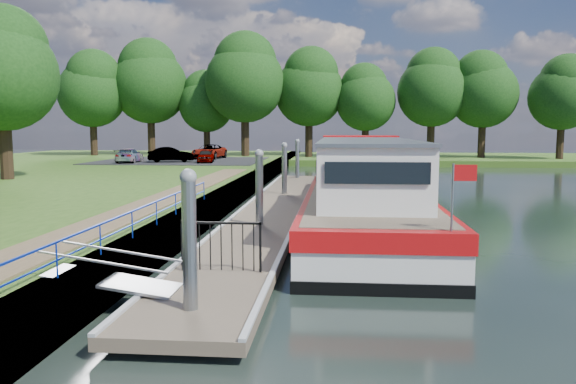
# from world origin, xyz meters

# --- Properties ---
(ground) EXTENTS (160.00, 160.00, 0.00)m
(ground) POSITION_xyz_m (0.00, 0.00, 0.00)
(ground) COLOR black
(ground) RESTS_ON ground
(bank_edge) EXTENTS (1.10, 90.00, 0.78)m
(bank_edge) POSITION_xyz_m (-2.55, 15.00, 0.39)
(bank_edge) COLOR #473D2D
(bank_edge) RESTS_ON ground
(far_bank) EXTENTS (60.00, 18.00, 0.60)m
(far_bank) POSITION_xyz_m (12.00, 52.00, 0.30)
(far_bank) COLOR #2D4F16
(far_bank) RESTS_ON ground
(footpath) EXTENTS (1.60, 40.00, 0.05)m
(footpath) POSITION_xyz_m (-4.40, 8.00, 0.80)
(footpath) COLOR brown
(footpath) RESTS_ON riverbank
(carpark) EXTENTS (14.00, 12.00, 0.06)m
(carpark) POSITION_xyz_m (-11.00, 38.00, 0.81)
(carpark) COLOR black
(carpark) RESTS_ON riverbank
(blue_fence) EXTENTS (0.04, 18.04, 0.72)m
(blue_fence) POSITION_xyz_m (-2.75, 3.00, 1.31)
(blue_fence) COLOR #0C2DBF
(blue_fence) RESTS_ON riverbank
(pontoon) EXTENTS (2.50, 30.00, 0.56)m
(pontoon) POSITION_xyz_m (0.00, 13.00, 0.18)
(pontoon) COLOR brown
(pontoon) RESTS_ON ground
(mooring_piles) EXTENTS (0.30, 27.30, 3.55)m
(mooring_piles) POSITION_xyz_m (0.00, 13.00, 1.28)
(mooring_piles) COLOR gray
(mooring_piles) RESTS_ON ground
(gangway) EXTENTS (2.58, 1.00, 0.92)m
(gangway) POSITION_xyz_m (-1.85, 0.50, 0.63)
(gangway) COLOR #A5A8AD
(gangway) RESTS_ON ground
(gate_panel) EXTENTS (1.85, 0.05, 1.15)m
(gate_panel) POSITION_xyz_m (-0.00, 2.20, 1.15)
(gate_panel) COLOR black
(gate_panel) RESTS_ON ground
(barge) EXTENTS (4.36, 21.15, 4.78)m
(barge) POSITION_xyz_m (3.60, 12.26, 1.09)
(barge) COLOR black
(barge) RESTS_ON ground
(horizon_trees) EXTENTS (54.38, 10.03, 12.87)m
(horizon_trees) POSITION_xyz_m (-1.61, 48.68, 7.95)
(horizon_trees) COLOR #332316
(horizon_trees) RESTS_ON ground
(bank_tree_a) EXTENTS (6.12, 6.12, 9.72)m
(bank_tree_a) POSITION_xyz_m (-15.99, 20.08, 7.02)
(bank_tree_a) COLOR #332316
(bank_tree_a) RESTS_ON riverbank
(car_a) EXTENTS (1.77, 3.31, 1.07)m
(car_a) POSITION_xyz_m (-8.17, 35.17, 1.37)
(car_a) COLOR #999999
(car_a) RESTS_ON carpark
(car_b) EXTENTS (3.98, 2.45, 1.24)m
(car_b) POSITION_xyz_m (-11.18, 35.40, 1.45)
(car_b) COLOR #999999
(car_b) RESTS_ON carpark
(car_c) EXTENTS (1.94, 4.02, 1.13)m
(car_c) POSITION_xyz_m (-14.45, 34.67, 1.40)
(car_c) COLOR #999999
(car_c) RESTS_ON carpark
(car_d) EXTENTS (2.68, 4.90, 1.30)m
(car_d) POSITION_xyz_m (-9.17, 40.81, 1.49)
(car_d) COLOR #999999
(car_d) RESTS_ON carpark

